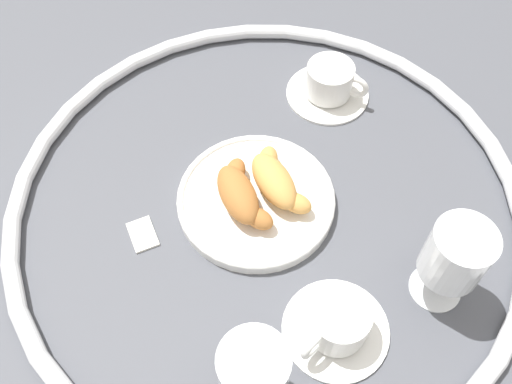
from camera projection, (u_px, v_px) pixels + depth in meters
The scene contains 10 objects.
ground_plane at pixel (267, 205), 0.81m from camera, with size 2.20×2.20×0.00m, color #4C4F56.
table_chrome_rim at pixel (267, 200), 0.80m from camera, with size 0.74×0.74×0.02m, color silver.
pastry_plate at pixel (256, 199), 0.80m from camera, with size 0.23×0.23×0.02m.
croissant_large at pixel (240, 194), 0.77m from camera, with size 0.13×0.09×0.04m.
croissant_small at pixel (276, 181), 0.78m from camera, with size 0.13×0.08×0.04m.
coffee_cup_near at pixel (337, 324), 0.68m from camera, with size 0.14×0.14×0.06m.
coffee_cup_far at pixel (330, 84), 0.91m from camera, with size 0.14×0.14×0.06m.
juice_glass_left at pixel (456, 256), 0.66m from camera, with size 0.08×0.08×0.14m.
juice_glass_right at pixel (254, 373), 0.58m from camera, with size 0.08×0.08×0.14m.
sugar_packet at pixel (142, 234), 0.78m from camera, with size 0.05×0.03×0.01m, color white.
Camera 1 is at (0.32, -0.28, 0.69)m, focal length 39.24 mm.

